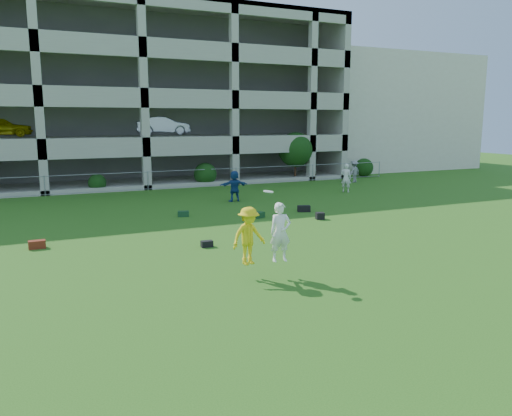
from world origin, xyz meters
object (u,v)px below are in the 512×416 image
bystander_f (354,171)px  parking_garage (120,98)px  stucco_building (364,113)px  bystander_d (234,186)px  frisbee_contest (258,235)px  bystander_e (346,178)px  crate_d (320,216)px

bystander_f → parking_garage: (-14.20, 10.76, 5.24)m
stucco_building → bystander_f: bearing=-128.6°
stucco_building → bystander_d: size_ratio=9.55×
stucco_building → bystander_d: 25.32m
stucco_building → frisbee_contest: stucco_building is taller
bystander_e → frisbee_contest: size_ratio=0.84×
frisbee_contest → parking_garage: 28.14m
crate_d → parking_garage: 22.59m
bystander_f → parking_garage: size_ratio=0.05×
stucco_building → crate_d: bearing=-130.0°
bystander_d → crate_d: 6.44m
bystander_e → parking_garage: parking_garage is taller
bystander_f → crate_d: bystander_f is taller
stucco_building → bystander_f: 14.76m
bystander_f → crate_d: size_ratio=4.43×
frisbee_contest → crate_d: bearing=47.0°
crate_d → parking_garage: (-4.91, 21.26, 5.86)m
bystander_d → bystander_e: (7.54, 0.47, 0.04)m
bystander_e → parking_garage: 18.90m
stucco_building → parking_garage: bearing=-179.3°
bystander_e → bystander_f: bearing=-83.0°
stucco_building → frisbee_contest: 37.15m
bystander_d → frisbee_contest: 13.41m
bystander_d → frisbee_contest: bearing=73.2°
bystander_d → bystander_e: size_ratio=0.96×
bystander_e → crate_d: size_ratio=5.01×
frisbee_contest → bystander_f: bearing=47.9°
bystander_e → bystander_d: bearing=51.6°
bystander_d → bystander_f: size_ratio=1.08×
crate_d → parking_garage: bearing=103.0°
bystander_f → parking_garage: 18.57m
bystander_e → bystander_f: bystander_e is taller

